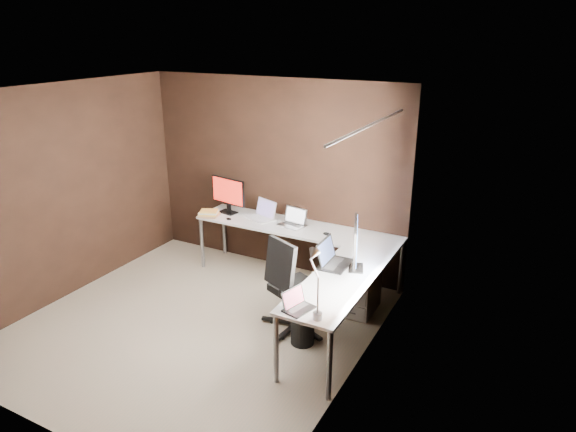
% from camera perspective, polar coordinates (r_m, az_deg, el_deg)
% --- Properties ---
extents(room, '(3.60, 3.60, 2.50)m').
position_cam_1_polar(room, '(5.11, -7.62, -0.37)').
color(room, tan).
rests_on(room, ground).
extents(desk, '(2.65, 2.25, 0.73)m').
position_cam_1_polar(desk, '(5.88, 2.13, -3.70)').
color(desk, white).
rests_on(desk, ground).
extents(drawer_pedestal, '(0.42, 0.50, 0.60)m').
position_cam_1_polar(drawer_pedestal, '(5.93, 7.70, -7.70)').
color(drawer_pedestal, white).
rests_on(drawer_pedestal, ground).
extents(monitor_left, '(0.55, 0.19, 0.48)m').
position_cam_1_polar(monitor_left, '(6.84, -6.67, 2.51)').
color(monitor_left, black).
rests_on(monitor_left, desk).
extents(monitor_right, '(0.25, 0.58, 0.50)m').
position_cam_1_polar(monitor_right, '(5.22, 7.50, -3.00)').
color(monitor_right, black).
rests_on(monitor_right, desk).
extents(laptop_white, '(0.42, 0.36, 0.24)m').
position_cam_1_polar(laptop_white, '(6.65, -2.83, 0.16)').
color(laptop_white, white).
rests_on(laptop_white, desk).
extents(laptop_silver, '(0.36, 0.28, 0.22)m').
position_cam_1_polar(laptop_silver, '(6.41, 0.56, -0.62)').
color(laptop_silver, silver).
rests_on(laptop_silver, desk).
extents(laptop_black_big, '(0.29, 0.41, 0.26)m').
position_cam_1_polar(laptop_black_big, '(5.38, 4.88, -4.83)').
color(laptop_black_big, black).
rests_on(laptop_black_big, desk).
extents(laptop_black_small, '(0.25, 0.30, 0.18)m').
position_cam_1_polar(laptop_black_small, '(4.57, 0.97, -9.82)').
color(laptop_black_small, black).
rests_on(laptop_black_small, desk).
extents(book_stack, '(0.29, 0.26, 0.08)m').
position_cam_1_polar(book_stack, '(6.81, -8.79, 0.29)').
color(book_stack, tan).
rests_on(book_stack, desk).
extents(mouse_left, '(0.08, 0.06, 0.03)m').
position_cam_1_polar(mouse_left, '(6.64, -6.60, -0.32)').
color(mouse_left, black).
rests_on(mouse_left, desk).
extents(mouse_corner, '(0.10, 0.07, 0.04)m').
position_cam_1_polar(mouse_corner, '(6.13, 4.30, -1.99)').
color(mouse_corner, black).
rests_on(mouse_corner, desk).
extents(desk_lamp, '(0.19, 0.22, 0.60)m').
position_cam_1_polar(desk_lamp, '(4.34, 2.95, -6.49)').
color(desk_lamp, slate).
rests_on(desk_lamp, desk).
extents(office_chair, '(0.60, 0.64, 1.06)m').
position_cam_1_polar(office_chair, '(5.53, 0.66, -9.58)').
color(office_chair, black).
rests_on(office_chair, ground).
extents(wastebasket, '(0.25, 0.25, 0.28)m').
position_cam_1_polar(wastebasket, '(5.38, 1.62, -12.64)').
color(wastebasket, black).
rests_on(wastebasket, ground).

